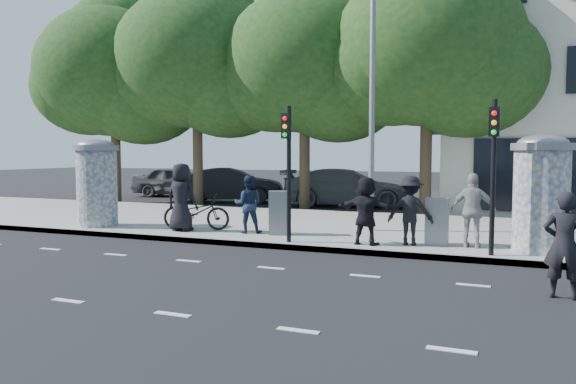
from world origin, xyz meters
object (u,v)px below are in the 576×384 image
at_px(traffic_pole_far, 493,160).
at_px(ped_d, 410,210).
at_px(man_road, 564,245).
at_px(cabinet_left, 279,213).
at_px(ad_column_right, 541,191).
at_px(car_left, 178,181).
at_px(ad_column_left, 97,181).
at_px(ped_c, 248,204).
at_px(ped_e, 473,211).
at_px(ped_f, 366,210).
at_px(ped_a, 182,197).
at_px(car_right, 347,188).
at_px(bicycle, 196,212).
at_px(street_lamp, 372,68).
at_px(car_mid, 231,185).
at_px(cabinet_right, 437,221).
at_px(traffic_pole_near, 288,159).

relative_size(traffic_pole_far, ped_d, 2.01).
bearing_deg(man_road, cabinet_left, -26.52).
bearing_deg(ad_column_right, ped_d, -176.99).
bearing_deg(car_left, ad_column_left, -169.25).
relative_size(ad_column_left, ped_c, 1.64).
distance_m(ped_e, ped_f, 2.51).
distance_m(ped_d, ped_f, 1.07).
distance_m(ad_column_right, ped_a, 9.40).
xyz_separation_m(ped_f, car_right, (-3.61, 10.72, -0.16)).
height_order(ad_column_left, bicycle, ad_column_left).
bearing_deg(ad_column_right, car_left, 145.62).
distance_m(ad_column_left, street_lamp, 8.90).
xyz_separation_m(car_mid, car_right, (5.68, 0.28, 0.01)).
height_order(car_left, car_mid, car_left).
height_order(ad_column_right, ped_f, ad_column_right).
relative_size(ped_e, cabinet_right, 1.54).
bearing_deg(cabinet_right, car_mid, 134.91).
distance_m(ped_e, car_left, 20.06).
bearing_deg(traffic_pole_far, ped_a, 175.00).
bearing_deg(ped_f, man_road, 148.71).
bearing_deg(ad_column_right, ped_c, 178.68).
relative_size(ad_column_left, cabinet_right, 2.31).
distance_m(ped_c, ped_d, 4.55).
relative_size(ad_column_right, cabinet_right, 2.31).
bearing_deg(car_left, car_right, -112.27).
bearing_deg(ped_c, ped_d, 155.96).
bearing_deg(ped_a, ped_e, -178.23).
height_order(ped_e, bicycle, ped_e).
relative_size(ped_d, bicycle, 0.86).
height_order(ad_column_left, street_lamp, street_lamp).
relative_size(ped_e, cabinet_left, 1.48).
distance_m(ad_column_right, cabinet_left, 6.58).
xyz_separation_m(traffic_pole_near, street_lamp, (1.40, 2.84, 2.56)).
relative_size(ped_f, cabinet_left, 1.41).
bearing_deg(ped_c, ped_a, -9.97).
xyz_separation_m(street_lamp, ped_a, (-4.99, -2.11, -3.67)).
relative_size(ad_column_left, ped_e, 1.50).
xyz_separation_m(car_left, car_right, (10.03, -1.80, 0.01)).
height_order(ped_e, car_right, ped_e).
relative_size(ped_e, car_right, 0.31).
bearing_deg(traffic_pole_near, ped_f, 11.59).
bearing_deg(cabinet_left, ped_c, 162.68).
bearing_deg(ad_column_right, cabinet_left, 177.85).
bearing_deg(ped_a, car_mid, -68.97).
xyz_separation_m(ad_column_left, car_mid, (-0.79, 10.12, -0.72)).
xyz_separation_m(street_lamp, car_right, (-3.11, 8.27, -3.96)).
bearing_deg(car_left, cabinet_right, -139.97).
distance_m(ad_column_left, ped_f, 8.52).
height_order(street_lamp, ped_f, street_lamp).
xyz_separation_m(traffic_pole_far, bicycle, (-8.14, 1.11, -1.56)).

